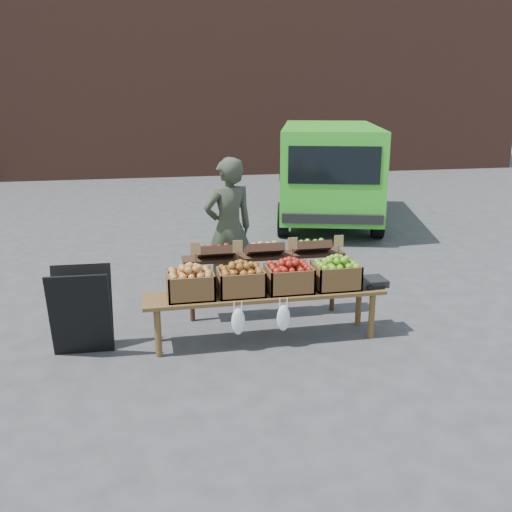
{
  "coord_description": "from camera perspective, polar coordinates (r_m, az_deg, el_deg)",
  "views": [
    {
      "loc": [
        -1.68,
        -6.17,
        2.71
      ],
      "look_at": [
        -0.37,
        0.18,
        0.85
      ],
      "focal_mm": 40.0,
      "sensor_mm": 36.0,
      "label": 1
    }
  ],
  "objects": [
    {
      "name": "weighing_scale",
      "position": [
        6.72,
        11.38,
        -2.53
      ],
      "size": [
        0.34,
        0.3,
        0.08
      ],
      "primitive_type": "cube",
      "color": "black",
      "rests_on": "display_bench"
    },
    {
      "name": "delivery_van",
      "position": [
        12.45,
        7.27,
        8.11
      ],
      "size": [
        3.31,
        4.99,
        2.05
      ],
      "primitive_type": null,
      "rotation": [
        0.0,
        0.0,
        -0.29
      ],
      "color": "green",
      "rests_on": "ground"
    },
    {
      "name": "crate_red_apples",
      "position": [
        6.38,
        3.32,
        -2.28
      ],
      "size": [
        0.5,
        0.4,
        0.28
      ],
      "primitive_type": null,
      "color": "#7D0506",
      "rests_on": "display_bench"
    },
    {
      "name": "back_table",
      "position": [
        7.08,
        0.81,
        -2.02
      ],
      "size": [
        2.1,
        0.44,
        1.04
      ],
      "primitive_type": null,
      "color": "#341F15",
      "rests_on": "ground"
    },
    {
      "name": "brick_building",
      "position": [
        21.36,
        -7.57,
        22.03
      ],
      "size": [
        24.0,
        4.0,
        10.0
      ],
      "primitive_type": "cube",
      "color": "brown",
      "rests_on": "ground"
    },
    {
      "name": "chalkboard_sign",
      "position": [
        6.36,
        -17.06,
        -5.28
      ],
      "size": [
        0.64,
        0.37,
        0.95
      ],
      "primitive_type": null,
      "rotation": [
        0.0,
        0.0,
        -0.04
      ],
      "color": "black",
      "rests_on": "ground"
    },
    {
      "name": "crate_green_apples",
      "position": [
        6.54,
        7.99,
        -1.96
      ],
      "size": [
        0.5,
        0.4,
        0.28
      ],
      "primitive_type": null,
      "color": "#5C9622",
      "rests_on": "display_bench"
    },
    {
      "name": "crate_russet_pears",
      "position": [
        6.27,
        -1.55,
        -2.6
      ],
      "size": [
        0.5,
        0.4,
        0.28
      ],
      "primitive_type": null,
      "color": "brown",
      "rests_on": "display_bench"
    },
    {
      "name": "crate_golden_apples",
      "position": [
        6.2,
        -6.56,
        -2.91
      ],
      "size": [
        0.5,
        0.4,
        0.28
      ],
      "primitive_type": null,
      "color": "#A7831F",
      "rests_on": "display_bench"
    },
    {
      "name": "vendor",
      "position": [
        7.63,
        -2.76,
        2.71
      ],
      "size": [
        0.8,
        0.63,
        1.92
      ],
      "primitive_type": "imported",
      "rotation": [
        0.0,
        0.0,
        3.41
      ],
      "color": "#343B2C",
      "rests_on": "ground"
    },
    {
      "name": "ground",
      "position": [
        6.95,
        3.34,
        -6.98
      ],
      "size": [
        80.0,
        80.0,
        0.0
      ],
      "primitive_type": "plane",
      "color": "#404042"
    },
    {
      "name": "display_bench",
      "position": [
        6.47,
        0.89,
        -6.02
      ],
      "size": [
        2.7,
        0.56,
        0.57
      ],
      "primitive_type": null,
      "color": "brown",
      "rests_on": "ground"
    }
  ]
}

